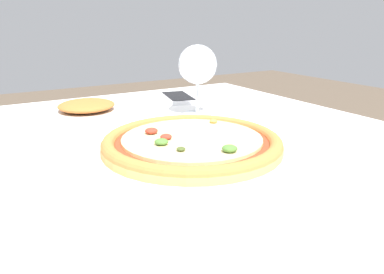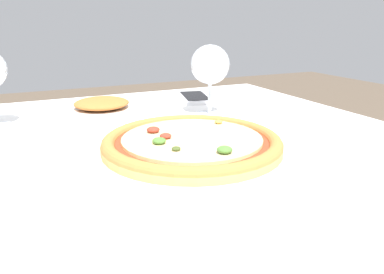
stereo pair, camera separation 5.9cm
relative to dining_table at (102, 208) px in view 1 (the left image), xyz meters
name	(u,v)px [view 1 (the left image)]	position (x,y,z in m)	size (l,w,h in m)	color
dining_table	(102,208)	(0.00, 0.00, 0.00)	(1.18, 0.94, 0.76)	brown
pizza_plate	(192,145)	(0.13, -0.08, 0.12)	(0.32, 0.32, 0.04)	white
wine_glass_far_right	(198,66)	(0.27, 0.14, 0.21)	(0.09, 0.09, 0.16)	silver
cell_phone	(178,98)	(0.32, 0.31, 0.11)	(0.10, 0.16, 0.01)	white
side_plate	(87,109)	(0.06, 0.27, 0.11)	(0.22, 0.22, 0.03)	white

